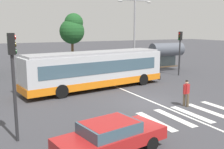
{
  "coord_description": "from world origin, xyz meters",
  "views": [
    {
      "loc": [
        -9.93,
        -14.0,
        4.93
      ],
      "look_at": [
        -0.58,
        4.28,
        1.3
      ],
      "focal_mm": 41.99,
      "sensor_mm": 36.0,
      "label": 1
    }
  ],
  "objects": [
    {
      "name": "ground_plane",
      "position": [
        0.0,
        0.0,
        0.0
      ],
      "size": [
        160.0,
        160.0,
        0.0
      ],
      "primitive_type": "plane",
      "color": "#3D3D42"
    },
    {
      "name": "twin_arm_street_lamp",
      "position": [
        5.88,
        11.36,
        5.05
      ],
      "size": [
        4.33,
        0.32,
        8.12
      ],
      "color": "#939399",
      "rests_on": "ground_plane"
    },
    {
      "name": "traffic_light_far_corner",
      "position": [
        8.84,
        7.15,
        3.09
      ],
      "size": [
        0.33,
        0.32,
        4.6
      ],
      "color": "#28282B",
      "rests_on": "ground_plane"
    },
    {
      "name": "background_tree_right",
      "position": [
        2.08,
        21.65,
        4.84
      ],
      "size": [
        3.48,
        3.48,
        7.03
      ],
      "color": "brown",
      "rests_on": "ground_plane"
    },
    {
      "name": "traffic_light_near_corner",
      "position": [
        -8.68,
        -2.35,
        3.18
      ],
      "size": [
        0.33,
        0.32,
        4.74
      ],
      "color": "#28282B",
      "rests_on": "ground_plane"
    },
    {
      "name": "bus_stop_shelter",
      "position": [
        9.78,
        10.42,
        2.42
      ],
      "size": [
        4.19,
        1.54,
        3.25
      ],
      "color": "#28282B",
      "rests_on": "ground_plane"
    },
    {
      "name": "crosswalk_painted_stripes",
      "position": [
        0.2,
        -3.1,
        0.0
      ],
      "size": [
        6.94,
        3.28,
        0.01
      ],
      "color": "silver",
      "rests_on": "ground_plane"
    },
    {
      "name": "lane_center_line",
      "position": [
        0.35,
        2.0,
        0.0
      ],
      "size": [
        0.16,
        24.0,
        0.01
      ],
      "primitive_type": "cube",
      "color": "silver",
      "rests_on": "ground_plane"
    },
    {
      "name": "city_transit_bus",
      "position": [
        -1.43,
        5.47,
        1.59
      ],
      "size": [
        12.53,
        4.21,
        3.06
      ],
      "color": "black",
      "rests_on": "ground_plane"
    },
    {
      "name": "foreground_sedan",
      "position": [
        -5.55,
        -5.31,
        0.77
      ],
      "size": [
        4.74,
        2.55,
        1.35
      ],
      "color": "black",
      "rests_on": "ground_plane"
    },
    {
      "name": "parked_car_charcoal",
      "position": [
        -2.67,
        14.36,
        0.77
      ],
      "size": [
        2.02,
        4.57,
        1.35
      ],
      "color": "black",
      "rests_on": "ground_plane"
    },
    {
      "name": "parked_car_champagne",
      "position": [
        -0.06,
        14.24,
        0.77
      ],
      "size": [
        2.01,
        4.57,
        1.35
      ],
      "color": "black",
      "rests_on": "ground_plane"
    },
    {
      "name": "parked_car_blue",
      "position": [
        2.7,
        14.16,
        0.77
      ],
      "size": [
        1.93,
        4.53,
        1.35
      ],
      "color": "black",
      "rests_on": "ground_plane"
    },
    {
      "name": "pedestrian_crossing_street",
      "position": [
        1.63,
        -1.76,
        0.97
      ],
      "size": [
        0.55,
        0.39,
        1.72
      ],
      "color": "brown",
      "rests_on": "ground_plane"
    }
  ]
}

